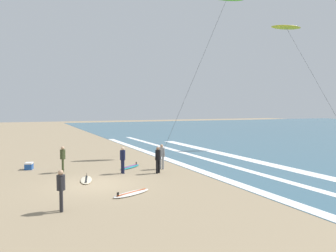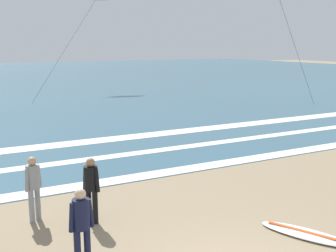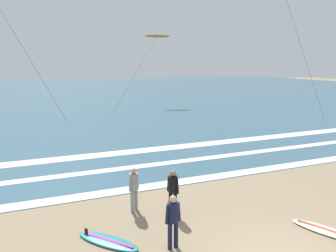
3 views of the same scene
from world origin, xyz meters
name	(u,v)px [view 2 (image 2 of 3)]	position (x,y,z in m)	size (l,w,h in m)	color
wave_foam_shoreline	(125,179)	(0.45, 6.63, 0.01)	(48.22, 0.70, 0.01)	white
wave_foam_mid_break	(86,160)	(0.02, 9.38, 0.01)	(50.66, 0.60, 0.01)	white
wave_foam_outer_break	(102,140)	(1.60, 12.17, 0.01)	(39.98, 1.04, 0.01)	white
surfer_left_far	(91,184)	(-1.46, 3.96, 0.96)	(0.34, 0.48, 1.60)	black
surfer_background_far	(81,222)	(-2.28, 2.01, 0.96)	(0.52, 0.32, 1.60)	#141938
surfer_mid_group	(33,183)	(-2.65, 4.71, 0.96)	(0.47, 0.36, 1.60)	gray
surfboard_foreground_flat	(306,234)	(2.53, 1.04, 0.05)	(1.45, 2.15, 0.25)	silver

